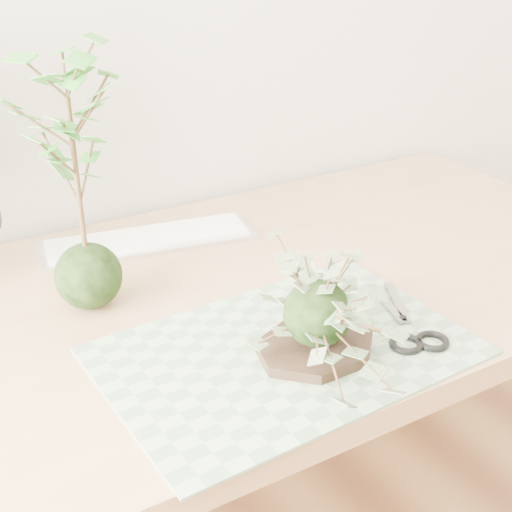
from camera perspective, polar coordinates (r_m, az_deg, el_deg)
name	(u,v)px	position (r m, az deg, el deg)	size (l,w,h in m)	color
desk	(196,348)	(1.14, -4.80, -7.36)	(1.60, 0.70, 0.74)	tan
cutting_mat	(286,351)	(0.97, 2.39, -7.58)	(0.49, 0.32, 0.00)	slate
stone_dish	(316,347)	(0.96, 4.81, -7.27)	(0.17, 0.17, 0.01)	black
ivy_kokedama	(319,285)	(0.91, 5.03, -2.32)	(0.31, 0.31, 0.18)	black
maple_kokedama	(69,116)	(0.99, -14.71, 10.81)	(0.29, 0.29, 0.42)	black
keyboard	(148,240)	(1.28, -8.64, 1.31)	(0.39, 0.17, 0.01)	silver
scissors	(419,331)	(1.02, 12.89, -5.91)	(0.10, 0.20, 0.01)	gray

